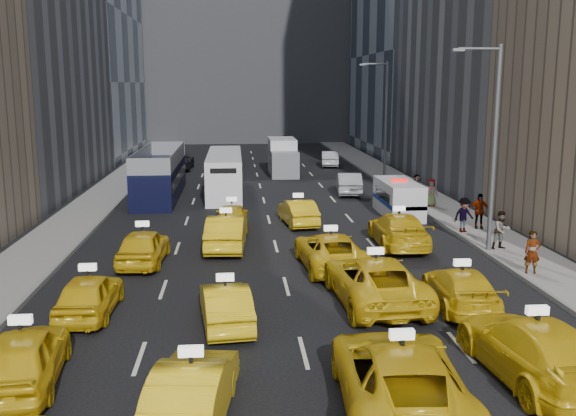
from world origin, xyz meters
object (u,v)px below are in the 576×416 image
double_decker (160,174)px  nypd_van (398,199)px  city_bus (225,174)px  pedestrian_0 (532,252)px  box_truck (283,157)px

double_decker → nypd_van: bearing=-30.1°
nypd_van → double_decker: size_ratio=0.46×
city_bus → pedestrian_0: size_ratio=6.46×
double_decker → pedestrian_0: double_decker is taller
box_truck → pedestrian_0: 30.69m
double_decker → city_bus: (4.21, 1.14, -0.20)m
pedestrian_0 → double_decker: bearing=142.4°
nypd_van → box_truck: box_truck is taller
double_decker → pedestrian_0: (16.28, -19.22, -0.58)m
nypd_van → box_truck: bearing=112.9°
nypd_van → double_decker: double_decker is taller
pedestrian_0 → box_truck: bearing=116.1°
city_bus → box_truck: (4.67, 9.42, 0.05)m
nypd_van → pedestrian_0: size_ratio=3.03×
box_truck → pedestrian_0: box_truck is taller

